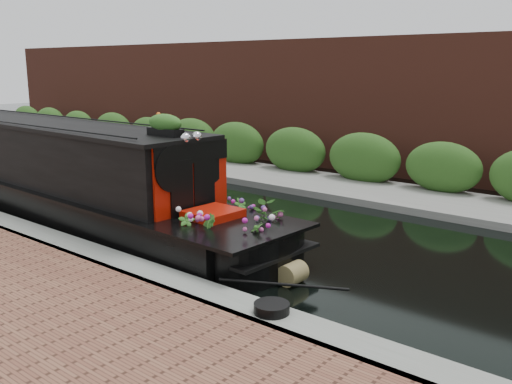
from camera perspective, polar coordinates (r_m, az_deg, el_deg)
The scene contains 8 objects.
ground at distance 11.66m, azimuth -2.25°, elevation -3.27°, with size 80.00×80.00×0.00m, color black.
near_bank_coping at distance 9.59m, azimuth -15.70°, elevation -7.27°, with size 40.00×0.60×0.50m, color gray.
far_bank_path at distance 14.94m, azimuth 8.61°, elevation 0.13°, with size 40.00×2.40×0.34m, color gray.
far_hedge at distance 15.70m, azimuth 10.32°, elevation 0.67°, with size 40.00×1.10×2.80m, color #2C561C.
far_brick_wall at distance 17.53m, azimuth 13.73°, elevation 1.75°, with size 40.00×1.00×8.00m, color brown.
narrowboat at distance 12.62m, azimuth -18.31°, elevation 0.91°, with size 11.05×2.25×2.58m.
rope_fender at distance 8.53m, azimuth 3.70°, elevation -8.13°, with size 0.33×0.33×0.38m, color olive.
coiled_mooring_rope at distance 7.02m, azimuth 1.58°, elevation -11.52°, with size 0.44×0.44×0.12m, color black.
Camera 1 is at (7.54, -8.31, 3.17)m, focal length 40.00 mm.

